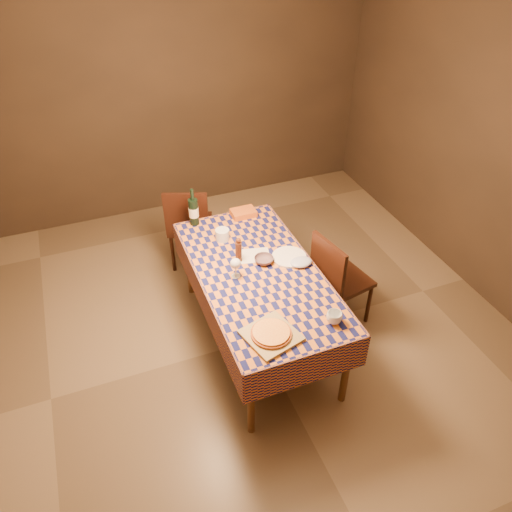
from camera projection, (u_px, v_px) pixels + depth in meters
name	position (u px, v px, depth m)	size (l,w,h in m)	color
room	(259.00, 211.00, 3.61)	(5.00, 5.10, 2.70)	brown
dining_table	(258.00, 280.00, 4.01)	(0.94, 1.84, 0.77)	brown
cutting_board	(271.00, 335.00, 3.42)	(0.34, 0.34, 0.02)	#9C8349
pizza	(271.00, 333.00, 3.40)	(0.33, 0.33, 0.03)	#A64A1B
pepper_mill	(239.00, 250.00, 4.02)	(0.07, 0.07, 0.23)	#492211
bowl	(264.00, 260.00, 4.05)	(0.16, 0.16, 0.05)	#59444B
wine_glass	(236.00, 264.00, 3.86)	(0.09, 0.09, 0.17)	silver
wine_bottle	(194.00, 211.00, 4.43)	(0.09, 0.09, 0.35)	black
deli_tub	(222.00, 235.00, 4.29)	(0.12, 0.12, 0.10)	silver
takeout_container	(243.00, 213.00, 4.60)	(0.22, 0.16, 0.06)	#BB5518
white_plate	(289.00, 257.00, 4.11)	(0.28, 0.28, 0.02)	white
tumbler	(334.00, 318.00, 3.50)	(0.11, 0.11, 0.09)	white
flour_patch	(254.00, 255.00, 4.14)	(0.25, 0.20, 0.00)	silver
flour_bag	(301.00, 262.00, 4.03)	(0.18, 0.14, 0.05)	#ACB7DD
chair_far	(189.00, 223.00, 4.96)	(0.54, 0.55, 0.93)	black
chair_right	(336.00, 277.00, 4.30)	(0.50, 0.49, 0.93)	black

